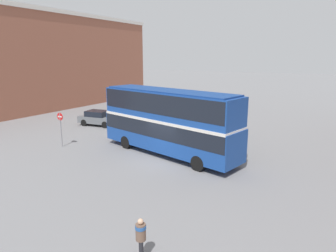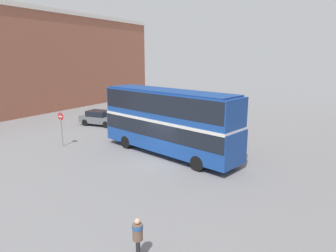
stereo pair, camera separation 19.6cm
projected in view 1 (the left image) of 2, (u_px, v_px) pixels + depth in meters
ground_plane at (158, 161)px, 20.31m from camera, size 240.00×240.00×0.00m
building_row_left at (28, 61)px, 40.77m from camera, size 12.07×37.73×12.70m
double_decker_bus at (168, 118)px, 21.24m from camera, size 11.46×4.77×4.68m
pedestrian_foreground at (141, 235)px, 10.34m from camera, size 0.54×0.54×1.56m
parked_car_kerb_near at (98, 118)px, 30.78m from camera, size 4.29×2.37×1.52m
no_entry_sign at (61, 124)px, 23.28m from camera, size 0.60×0.08×2.71m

